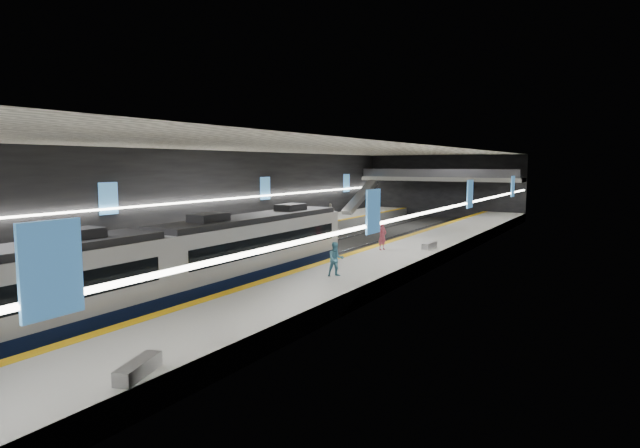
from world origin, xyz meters
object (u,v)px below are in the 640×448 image
Objects in this scene: train at (152,268)px; bench_right_far at (429,246)px; bench_left_far at (320,214)px; passenger_left_a at (331,212)px; bench_right_near at (138,369)px; passenger_right_a at (382,236)px; passenger_right_b at (336,260)px; escalator at (360,197)px.

train reaches higher than bench_right_far.
passenger_left_a reaches higher than bench_left_far.
bench_left_far is at bearing 108.84° from train.
bench_right_near is 1.05× the size of bench_right_far.
passenger_right_a reaches higher than bench_right_near.
passenger_right_b is (-1.12, -11.47, 0.69)m from bench_right_far.
bench_right_near is 1.01× the size of passenger_left_a.
bench_left_far is 24.59m from bench_right_far.
bench_right_far is at bearing 71.16° from train.
passenger_right_a is at bearing -36.33° from bench_left_far.
escalator is 4.10× the size of passenger_right_a.
escalator is at bearing 128.87° from bench_right_far.
passenger_right_a is at bearing 53.55° from passenger_right_b.
bench_right_far is at bearing -34.79° from passenger_right_a.
train is 15.41× the size of passenger_right_a.
escalator is at bearing 90.28° from bench_right_near.
passenger_right_a is at bearing -135.14° from bench_right_far.
passenger_right_b is (1.42, -9.18, -0.08)m from passenger_right_a.
bench_right_near is (19.00, -42.06, -0.03)m from bench_left_far.
bench_left_far is at bearing -107.59° from escalator.
passenger_right_a reaches higher than bench_left_far.
passenger_left_a is at bearing -32.78° from bench_left_far.
passenger_right_b is at bearing -158.10° from passenger_right_a.
train is 9.16m from passenger_right_b.
bench_right_far is at bearing 39.18° from passenger_right_b.
escalator reaches higher than train.
passenger_right_a is (-3.09, 23.51, 0.76)m from bench_right_near.
bench_right_near is at bearing -128.59° from passenger_right_b.
passenger_right_b reaches higher than passenger_left_a.
escalator reaches higher than bench_right_near.
bench_left_far is (-2.00, -6.31, -1.65)m from escalator.
bench_right_near is at bearing -86.02° from bench_right_far.
passenger_right_b reaches higher than bench_right_near.
bench_left_far is at bearing 76.78° from passenger_right_b.
escalator reaches higher than passenger_right_a.
escalator is 4.46× the size of passenger_right_b.
train is at bearing -76.44° from escalator.
bench_left_far is 1.14× the size of passenger_right_b.
bench_right_far is 0.95× the size of passenger_right_b.
passenger_left_a is at bearing -81.75° from escalator.
train is 20.01m from bench_right_far.
passenger_right_a is at bearing 78.40° from bench_right_near.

